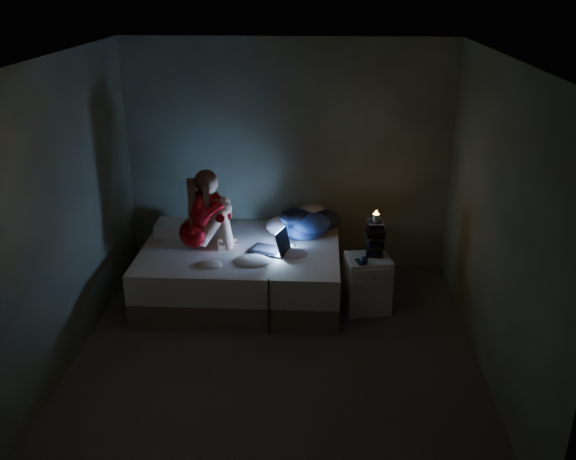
# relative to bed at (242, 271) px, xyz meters

# --- Properties ---
(floor) EXTENTS (3.60, 3.80, 0.02)m
(floor) POSITION_rel_bed_xyz_m (0.45, -1.10, -0.29)
(floor) COLOR #282524
(floor) RESTS_ON ground
(ceiling) EXTENTS (3.60, 3.80, 0.02)m
(ceiling) POSITION_rel_bed_xyz_m (0.45, -1.10, 2.33)
(ceiling) COLOR silver
(ceiling) RESTS_ON ground
(wall_back) EXTENTS (3.60, 0.02, 2.60)m
(wall_back) POSITION_rel_bed_xyz_m (0.45, 0.81, 1.02)
(wall_back) COLOR #3D4434
(wall_back) RESTS_ON ground
(wall_front) EXTENTS (3.60, 0.02, 2.60)m
(wall_front) POSITION_rel_bed_xyz_m (0.45, -3.01, 1.02)
(wall_front) COLOR #3D4434
(wall_front) RESTS_ON ground
(wall_left) EXTENTS (0.02, 3.80, 2.60)m
(wall_left) POSITION_rel_bed_xyz_m (-1.36, -1.10, 1.02)
(wall_left) COLOR #3D4434
(wall_left) RESTS_ON ground
(wall_right) EXTENTS (0.02, 3.80, 2.60)m
(wall_right) POSITION_rel_bed_xyz_m (2.26, -1.10, 1.02)
(wall_right) COLOR #3D4434
(wall_right) RESTS_ON ground
(bed) EXTENTS (2.04, 1.53, 0.56)m
(bed) POSITION_rel_bed_xyz_m (0.00, 0.00, 0.00)
(bed) COLOR beige
(bed) RESTS_ON ground
(pillow) EXTENTS (0.45, 0.32, 0.13)m
(pillow) POSITION_rel_bed_xyz_m (-0.74, 0.33, 0.35)
(pillow) COLOR silver
(pillow) RESTS_ON bed
(woman) EXTENTS (0.59, 0.45, 0.84)m
(woman) POSITION_rel_bed_xyz_m (-0.45, -0.07, 0.70)
(woman) COLOR #6D0806
(woman) RESTS_ON bed
(laptop) EXTENTS (0.45, 0.38, 0.27)m
(laptop) POSITION_rel_bed_xyz_m (0.30, -0.11, 0.41)
(laptop) COLOR black
(laptop) RESTS_ON bed
(clothes_pile) EXTENTS (0.70, 0.63, 0.35)m
(clothes_pile) POSITION_rel_bed_xyz_m (0.64, 0.32, 0.45)
(clothes_pile) COLOR navy
(clothes_pile) RESTS_ON bed
(nightstand) EXTENTS (0.49, 0.45, 0.57)m
(nightstand) POSITION_rel_bed_xyz_m (1.31, -0.23, 0.01)
(nightstand) COLOR silver
(nightstand) RESTS_ON ground
(book_stack) EXTENTS (0.19, 0.25, 0.34)m
(book_stack) POSITION_rel_bed_xyz_m (1.37, -0.14, 0.47)
(book_stack) COLOR black
(book_stack) RESTS_ON nightstand
(candle) EXTENTS (0.07, 0.07, 0.08)m
(candle) POSITION_rel_bed_xyz_m (1.37, -0.14, 0.68)
(candle) COLOR beige
(candle) RESTS_ON book_stack
(phone) EXTENTS (0.09, 0.15, 0.01)m
(phone) POSITION_rel_bed_xyz_m (1.20, -0.33, 0.30)
(phone) COLOR black
(phone) RESTS_ON nightstand
(blue_orb) EXTENTS (0.08, 0.08, 0.08)m
(blue_orb) POSITION_rel_bed_xyz_m (1.23, -0.37, 0.33)
(blue_orb) COLOR navy
(blue_orb) RESTS_ON nightstand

